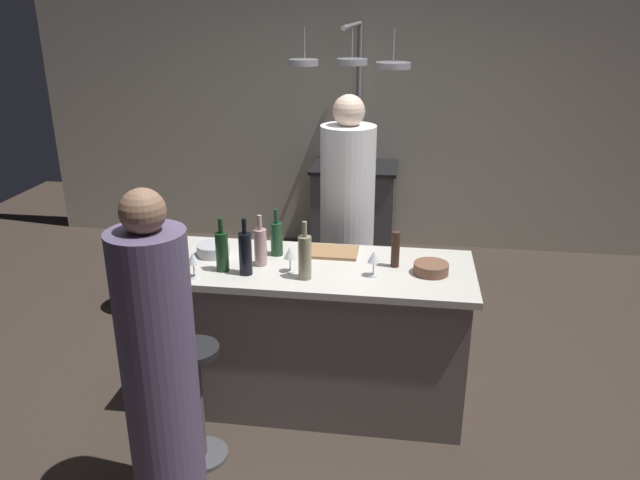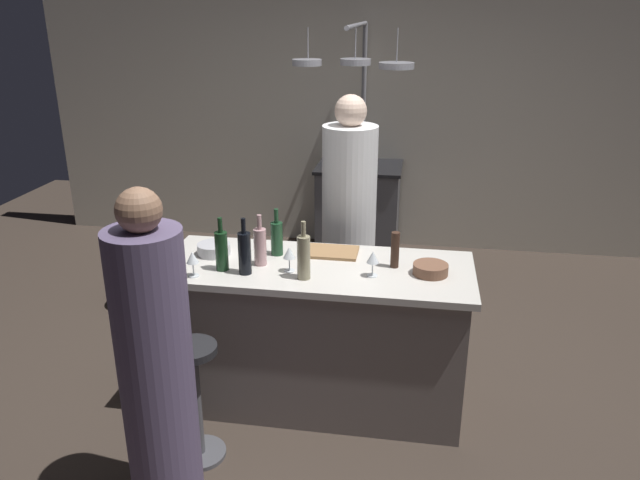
# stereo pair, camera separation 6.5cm
# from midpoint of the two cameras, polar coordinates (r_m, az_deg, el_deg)

# --- Properties ---
(ground_plane) EXTENTS (9.00, 9.00, 0.00)m
(ground_plane) POSITION_cam_midpoint_polar(r_m,az_deg,el_deg) (3.98, -0.80, -14.37)
(ground_plane) COLOR #382D26
(back_wall) EXTENTS (6.40, 0.16, 2.60)m
(back_wall) POSITION_cam_midpoint_polar(r_m,az_deg,el_deg) (6.16, 3.35, 11.50)
(back_wall) COLOR beige
(back_wall) RESTS_ON ground_plane
(kitchen_island) EXTENTS (1.80, 0.72, 0.90)m
(kitchen_island) POSITION_cam_midpoint_polar(r_m,az_deg,el_deg) (3.74, -0.84, -8.69)
(kitchen_island) COLOR slate
(kitchen_island) RESTS_ON ground_plane
(stove_range) EXTENTS (0.80, 0.64, 0.89)m
(stove_range) POSITION_cam_midpoint_polar(r_m,az_deg,el_deg) (5.98, 2.84, 2.79)
(stove_range) COLOR #47474C
(stove_range) RESTS_ON ground_plane
(chef) EXTENTS (0.37, 0.37, 1.76)m
(chef) POSITION_cam_midpoint_polar(r_m,az_deg,el_deg) (4.30, 2.07, 0.74)
(chef) COLOR white
(chef) RESTS_ON ground_plane
(bar_stool_left) EXTENTS (0.28, 0.28, 0.68)m
(bar_stool_left) POSITION_cam_midpoint_polar(r_m,az_deg,el_deg) (3.39, -11.80, -14.12)
(bar_stool_left) COLOR #4C4C51
(bar_stool_left) RESTS_ON ground_plane
(guest_left) EXTENTS (0.34, 0.34, 1.61)m
(guest_left) POSITION_cam_midpoint_polar(r_m,az_deg,el_deg) (2.94, -15.22, -11.76)
(guest_left) COLOR #594C6B
(guest_left) RESTS_ON ground_plane
(overhead_pot_rack) EXTENTS (0.89, 1.44, 2.17)m
(overhead_pot_rack) POSITION_cam_midpoint_polar(r_m,az_deg,el_deg) (5.17, 2.92, 13.98)
(overhead_pot_rack) COLOR gray
(overhead_pot_rack) RESTS_ON ground_plane
(potted_plant) EXTENTS (0.36, 0.36, 0.52)m
(potted_plant) POSITION_cam_midpoint_polar(r_m,az_deg,el_deg) (5.14, -17.03, -3.00)
(potted_plant) COLOR brown
(potted_plant) RESTS_ON ground_plane
(cutting_board) EXTENTS (0.32, 0.22, 0.02)m
(cutting_board) POSITION_cam_midpoint_polar(r_m,az_deg,el_deg) (3.71, 0.52, -1.10)
(cutting_board) COLOR #997047
(cutting_board) RESTS_ON kitchen_island
(pepper_mill) EXTENTS (0.05, 0.05, 0.21)m
(pepper_mill) POSITION_cam_midpoint_polar(r_m,az_deg,el_deg) (3.51, 6.46, -0.87)
(pepper_mill) COLOR #382319
(pepper_mill) RESTS_ON kitchen_island
(wine_bottle_red) EXTENTS (0.07, 0.07, 0.31)m
(wine_bottle_red) POSITION_cam_midpoint_polar(r_m,az_deg,el_deg) (3.48, -9.58, -0.98)
(wine_bottle_red) COLOR #143319
(wine_bottle_red) RESTS_ON kitchen_island
(wine_bottle_green) EXTENTS (0.07, 0.07, 0.29)m
(wine_bottle_green) POSITION_cam_midpoint_polar(r_m,az_deg,el_deg) (3.66, -4.54, 0.20)
(wine_bottle_green) COLOR #193D23
(wine_bottle_green) RESTS_ON kitchen_island
(wine_bottle_rose) EXTENTS (0.07, 0.07, 0.30)m
(wine_bottle_rose) POSITION_cam_midpoint_polar(r_m,az_deg,el_deg) (3.52, -6.05, -0.58)
(wine_bottle_rose) COLOR #B78C8E
(wine_bottle_rose) RESTS_ON kitchen_island
(wine_bottle_white) EXTENTS (0.07, 0.07, 0.33)m
(wine_bottle_white) POSITION_cam_midpoint_polar(r_m,az_deg,el_deg) (3.33, -1.97, -1.54)
(wine_bottle_white) COLOR gray
(wine_bottle_white) RESTS_ON kitchen_island
(wine_bottle_dark) EXTENTS (0.07, 0.07, 0.32)m
(wine_bottle_dark) POSITION_cam_midpoint_polar(r_m,az_deg,el_deg) (3.41, -7.46, -1.18)
(wine_bottle_dark) COLOR black
(wine_bottle_dark) RESTS_ON kitchen_island
(wine_glass_by_chef) EXTENTS (0.07, 0.07, 0.15)m
(wine_glass_by_chef) POSITION_cam_midpoint_polar(r_m,az_deg,el_deg) (3.38, 4.44, -1.68)
(wine_glass_by_chef) COLOR silver
(wine_glass_by_chef) RESTS_ON kitchen_island
(wine_glass_near_right_guest) EXTENTS (0.07, 0.07, 0.15)m
(wine_glass_near_right_guest) POSITION_cam_midpoint_polar(r_m,az_deg,el_deg) (3.42, -12.19, -1.78)
(wine_glass_near_right_guest) COLOR silver
(wine_glass_near_right_guest) RESTS_ON kitchen_island
(wine_glass_near_left_guest) EXTENTS (0.07, 0.07, 0.15)m
(wine_glass_near_left_guest) POSITION_cam_midpoint_polar(r_m,az_deg,el_deg) (3.43, -3.34, -1.31)
(wine_glass_near_left_guest) COLOR silver
(wine_glass_near_left_guest) RESTS_ON kitchen_island
(mixing_bowl_steel) EXTENTS (0.20, 0.20, 0.07)m
(mixing_bowl_steel) POSITION_cam_midpoint_polar(r_m,az_deg,el_deg) (3.73, -10.31, -0.90)
(mixing_bowl_steel) COLOR #B7B7BC
(mixing_bowl_steel) RESTS_ON kitchen_island
(mixing_bowl_wooden) EXTENTS (0.19, 0.19, 0.06)m
(mixing_bowl_wooden) POSITION_cam_midpoint_polar(r_m,az_deg,el_deg) (3.47, 9.70, -2.60)
(mixing_bowl_wooden) COLOR brown
(mixing_bowl_wooden) RESTS_ON kitchen_island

